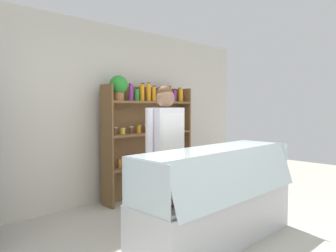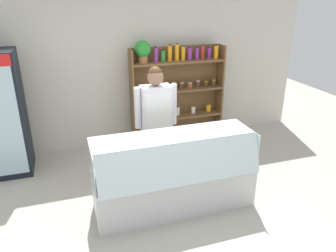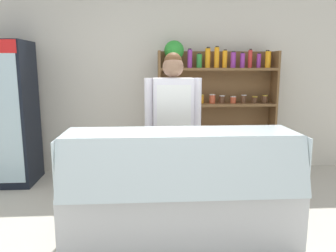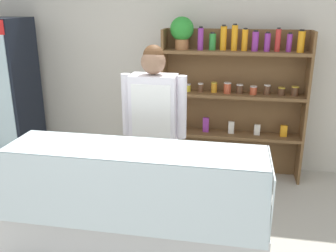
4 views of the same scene
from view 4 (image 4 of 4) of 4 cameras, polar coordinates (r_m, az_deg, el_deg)
back_wall at (r=4.82m, az=-0.56°, el=9.94°), size 6.80×0.10×2.70m
drinks_fridge at (r=5.19m, az=-23.81°, el=4.39°), size 0.73×0.64×1.88m
shelving_unit at (r=4.49m, az=9.05°, el=5.61°), size 1.67×0.29×1.90m
deli_display_case at (r=3.14m, az=-5.02°, el=-15.54°), size 2.03×0.71×1.01m
shop_clerk at (r=3.50m, az=-2.16°, el=0.97°), size 0.61×0.25×1.70m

